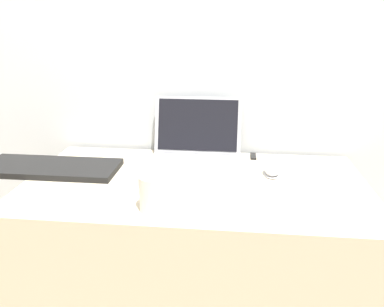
% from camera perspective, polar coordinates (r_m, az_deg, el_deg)
% --- Properties ---
extents(wall_back, '(7.00, 0.04, 2.50)m').
position_cam_1_polar(wall_back, '(1.39, 1.94, 20.37)').
color(wall_back, silver).
rests_on(wall_back, ground_plane).
extents(desk, '(1.07, 0.56, 0.76)m').
position_cam_1_polar(desk, '(1.38, 0.43, -18.76)').
color(desk, beige).
rests_on(desk, ground_plane).
extents(laptop, '(0.31, 0.32, 0.22)m').
position_cam_1_polar(laptop, '(1.28, 0.42, -0.09)').
color(laptop, '#ADADB2').
rests_on(laptop, desk).
extents(drink_cup, '(0.08, 0.08, 0.10)m').
position_cam_1_polar(drink_cup, '(1.00, -5.76, -5.86)').
color(drink_cup, silver).
rests_on(drink_cup, desk).
extents(computer_mouse, '(0.06, 0.09, 0.04)m').
position_cam_1_polar(computer_mouse, '(1.25, 12.11, -2.43)').
color(computer_mouse, '#B2B2B7').
rests_on(computer_mouse, desk).
extents(external_keyboard, '(0.45, 0.17, 0.02)m').
position_cam_1_polar(external_keyboard, '(1.35, -20.71, -2.02)').
color(external_keyboard, black).
rests_on(external_keyboard, desk).
extents(usb_stick, '(0.02, 0.06, 0.01)m').
position_cam_1_polar(usb_stick, '(1.40, 9.32, -0.41)').
color(usb_stick, black).
rests_on(usb_stick, desk).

